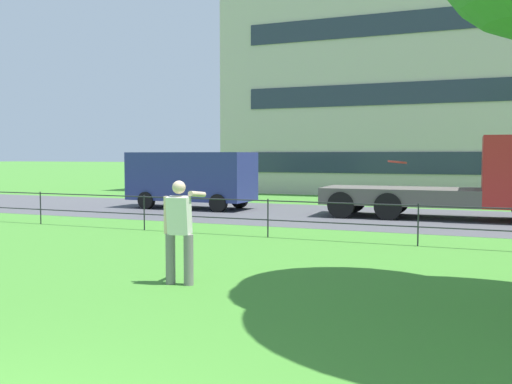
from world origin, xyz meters
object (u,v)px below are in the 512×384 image
at_px(flatbed_truck_center, 468,183).
at_px(apartment_building_background, 451,36).
at_px(frisbee, 397,162).
at_px(panel_van_far_right, 191,177).
at_px(person_thrower, 179,228).

distance_m(flatbed_truck_center, apartment_building_background, 16.68).
bearing_deg(frisbee, panel_van_far_right, 129.86).
height_order(panel_van_far_right, apartment_building_background, apartment_building_background).
bearing_deg(apartment_building_background, frisbee, -87.50).
xyz_separation_m(person_thrower, panel_van_far_right, (-6.41, 12.04, 0.34)).
distance_m(person_thrower, apartment_building_background, 27.96).
height_order(frisbee, apartment_building_background, apartment_building_background).
relative_size(frisbee, flatbed_truck_center, 0.04).
height_order(panel_van_far_right, flatbed_truck_center, flatbed_truck_center).
bearing_deg(person_thrower, panel_van_far_right, 118.05).
xyz_separation_m(flatbed_truck_center, apartment_building_background, (-1.65, 14.71, 7.68)).
height_order(person_thrower, panel_van_far_right, panel_van_far_right).
relative_size(frisbee, panel_van_far_right, 0.06).
bearing_deg(panel_van_far_right, apartment_building_background, 59.25).
distance_m(person_thrower, flatbed_truck_center, 12.63).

